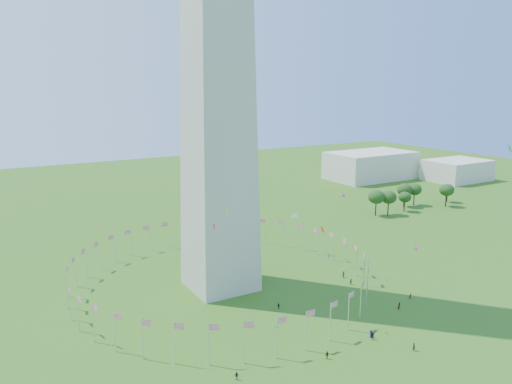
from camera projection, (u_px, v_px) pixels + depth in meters
ground at (336, 374)px, 97.01m from camera, size 600.00×600.00×0.00m
flag_ring at (220, 271)px, 138.09m from camera, size 80.24×80.24×9.00m
gov_building_east_a at (370, 165)px, 296.22m from camera, size 50.00×30.00×16.00m
gov_building_east_b at (457, 170)px, 291.37m from camera, size 35.00×25.00×12.00m
crowd at (356, 349)px, 104.18m from camera, size 97.50×66.17×1.96m
kites_aloft at (304, 236)px, 116.13m from camera, size 110.66×73.72×40.58m
tree_line_east at (409, 198)px, 223.59m from camera, size 53.51×16.18×11.06m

